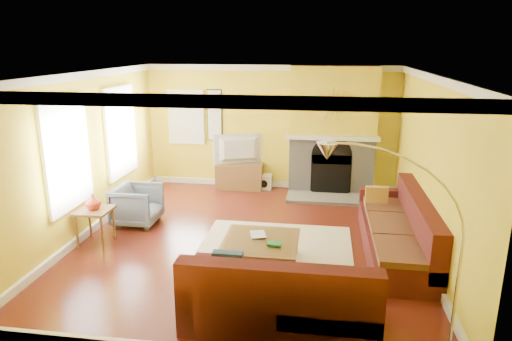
% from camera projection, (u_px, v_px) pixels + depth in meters
% --- Properties ---
extents(floor, '(5.50, 6.00, 0.02)m').
position_uv_depth(floor, '(249.00, 240.00, 7.54)').
color(floor, maroon).
rests_on(floor, ground).
extents(ceiling, '(5.50, 6.00, 0.02)m').
position_uv_depth(ceiling, '(248.00, 73.00, 6.81)').
color(ceiling, white).
rests_on(ceiling, ground).
extents(wall_back, '(5.50, 0.02, 2.70)m').
position_uv_depth(wall_back, '(271.00, 128.00, 10.04)').
color(wall_back, yellow).
rests_on(wall_back, ground).
extents(wall_front, '(5.50, 0.02, 2.70)m').
position_uv_depth(wall_front, '(197.00, 239.00, 4.30)').
color(wall_front, yellow).
rests_on(wall_front, ground).
extents(wall_left, '(0.02, 6.00, 2.70)m').
position_uv_depth(wall_left, '(85.00, 155.00, 7.56)').
color(wall_left, yellow).
rests_on(wall_left, ground).
extents(wall_right, '(0.02, 6.00, 2.70)m').
position_uv_depth(wall_right, '(431.00, 168.00, 6.78)').
color(wall_right, yellow).
rests_on(wall_right, ground).
extents(baseboard, '(5.50, 6.00, 0.12)m').
position_uv_depth(baseboard, '(249.00, 237.00, 7.52)').
color(baseboard, white).
rests_on(baseboard, floor).
extents(crown_molding, '(5.50, 6.00, 0.12)m').
position_uv_depth(crown_molding, '(248.00, 78.00, 6.83)').
color(crown_molding, white).
rests_on(crown_molding, ceiling).
extents(window_left_near, '(0.06, 1.22, 1.72)m').
position_uv_depth(window_left_near, '(120.00, 132.00, 8.76)').
color(window_left_near, white).
rests_on(window_left_near, wall_left).
extents(window_left_far, '(0.06, 1.22, 1.72)m').
position_uv_depth(window_left_far, '(66.00, 154.00, 6.95)').
color(window_left_far, white).
rests_on(window_left_far, wall_left).
extents(window_back, '(0.82, 0.06, 1.22)m').
position_uv_depth(window_back, '(186.00, 117.00, 10.21)').
color(window_back, white).
rests_on(window_back, wall_back).
extents(wall_art, '(0.34, 0.04, 1.14)m').
position_uv_depth(wall_art, '(215.00, 115.00, 10.11)').
color(wall_art, white).
rests_on(wall_art, wall_back).
extents(fireplace, '(1.80, 0.40, 2.70)m').
position_uv_depth(fireplace, '(333.00, 131.00, 9.65)').
color(fireplace, gray).
rests_on(fireplace, floor).
extents(mantel, '(1.92, 0.22, 0.08)m').
position_uv_depth(mantel, '(333.00, 138.00, 9.45)').
color(mantel, white).
rests_on(mantel, fireplace).
extents(hearth, '(1.80, 0.70, 0.06)m').
position_uv_depth(hearth, '(330.00, 198.00, 9.48)').
color(hearth, gray).
rests_on(hearth, floor).
extents(sunburst, '(0.70, 0.04, 0.70)m').
position_uv_depth(sunburst, '(334.00, 104.00, 9.27)').
color(sunburst, olive).
rests_on(sunburst, fireplace).
extents(rug, '(2.40, 1.80, 0.02)m').
position_uv_depth(rug, '(276.00, 245.00, 7.33)').
color(rug, beige).
rests_on(rug, floor).
extents(sectional_sofa, '(3.12, 3.99, 0.90)m').
position_uv_depth(sectional_sofa, '(322.00, 236.00, 6.57)').
color(sectional_sofa, '#521B1A').
rests_on(sectional_sofa, floor).
extents(coffee_table, '(1.08, 1.08, 0.42)m').
position_uv_depth(coffee_table, '(261.00, 253.00, 6.58)').
color(coffee_table, white).
rests_on(coffee_table, floor).
extents(media_console, '(1.03, 0.46, 0.57)m').
position_uv_depth(media_console, '(240.00, 176.00, 10.17)').
color(media_console, brown).
rests_on(media_console, floor).
extents(tv, '(1.11, 0.53, 0.65)m').
position_uv_depth(tv, '(239.00, 150.00, 10.01)').
color(tv, black).
rests_on(tv, media_console).
extents(subwoofer, '(0.31, 0.31, 0.31)m').
position_uv_depth(subwoofer, '(265.00, 182.00, 10.17)').
color(subwoofer, white).
rests_on(subwoofer, floor).
extents(armchair, '(0.78, 0.76, 0.71)m').
position_uv_depth(armchair, '(137.00, 205.00, 8.13)').
color(armchair, slate).
rests_on(armchair, floor).
extents(side_table, '(0.53, 0.53, 0.58)m').
position_uv_depth(side_table, '(96.00, 226.00, 7.35)').
color(side_table, brown).
rests_on(side_table, floor).
extents(vase, '(0.24, 0.24, 0.26)m').
position_uv_depth(vase, '(93.00, 202.00, 7.24)').
color(vase, red).
rests_on(vase, side_table).
extents(book, '(0.28, 0.33, 0.03)m').
position_uv_depth(book, '(251.00, 235.00, 6.64)').
color(book, white).
rests_on(book, coffee_table).
extents(arc_lamp, '(1.41, 0.36, 2.23)m').
position_uv_depth(arc_lamp, '(396.00, 257.00, 4.47)').
color(arc_lamp, silver).
rests_on(arc_lamp, floor).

